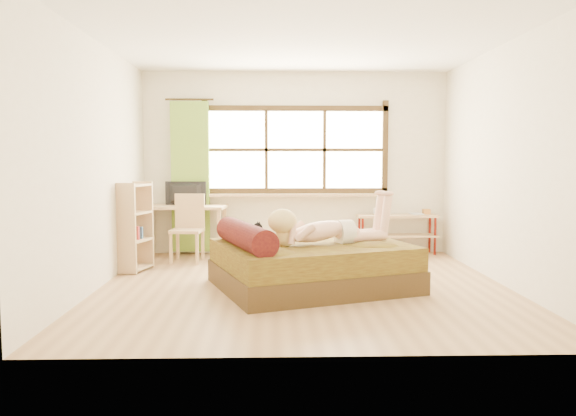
{
  "coord_description": "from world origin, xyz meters",
  "views": [
    {
      "loc": [
        -0.34,
        -6.15,
        1.41
      ],
      "look_at": [
        -0.17,
        0.2,
        0.86
      ],
      "focal_mm": 35.0,
      "sensor_mm": 36.0,
      "label": 1
    }
  ],
  "objects_px": {
    "kitten": "(247,231)",
    "desk": "(184,212)",
    "bed": "(308,264)",
    "chair": "(188,224)",
    "woman": "(327,217)",
    "pipe_shelf": "(398,225)",
    "bookshelf": "(135,226)"
  },
  "relations": [
    {
      "from": "kitten",
      "to": "desk",
      "type": "xyz_separation_m",
      "value": [
        -0.99,
        1.91,
        0.03
      ]
    },
    {
      "from": "pipe_shelf",
      "to": "desk",
      "type": "bearing_deg",
      "value": 178.92
    },
    {
      "from": "bed",
      "to": "bookshelf",
      "type": "relative_size",
      "value": 2.14
    },
    {
      "from": "woman",
      "to": "pipe_shelf",
      "type": "height_order",
      "value": "woman"
    },
    {
      "from": "pipe_shelf",
      "to": "bookshelf",
      "type": "height_order",
      "value": "bookshelf"
    },
    {
      "from": "desk",
      "to": "bookshelf",
      "type": "bearing_deg",
      "value": -108.8
    },
    {
      "from": "woman",
      "to": "kitten",
      "type": "bearing_deg",
      "value": 150.61
    },
    {
      "from": "bed",
      "to": "chair",
      "type": "height_order",
      "value": "chair"
    },
    {
      "from": "kitten",
      "to": "chair",
      "type": "bearing_deg",
      "value": 100.14
    },
    {
      "from": "desk",
      "to": "kitten",
      "type": "bearing_deg",
      "value": -57.37
    },
    {
      "from": "woman",
      "to": "chair",
      "type": "relative_size",
      "value": 1.49
    },
    {
      "from": "bed",
      "to": "desk",
      "type": "bearing_deg",
      "value": 109.77
    },
    {
      "from": "bookshelf",
      "to": "pipe_shelf",
      "type": "bearing_deg",
      "value": 32.72
    },
    {
      "from": "pipe_shelf",
      "to": "woman",
      "type": "bearing_deg",
      "value": -123.48
    },
    {
      "from": "pipe_shelf",
      "to": "chair",
      "type": "bearing_deg",
      "value": -174.17
    },
    {
      "from": "woman",
      "to": "pipe_shelf",
      "type": "distance_m",
      "value": 2.55
    },
    {
      "from": "pipe_shelf",
      "to": "kitten",
      "type": "bearing_deg",
      "value": -139.74
    },
    {
      "from": "bed",
      "to": "pipe_shelf",
      "type": "xyz_separation_m",
      "value": [
        1.47,
        2.15,
        0.17
      ]
    },
    {
      "from": "woman",
      "to": "pipe_shelf",
      "type": "relative_size",
      "value": 1.15
    },
    {
      "from": "desk",
      "to": "bookshelf",
      "type": "distance_m",
      "value": 1.14
    },
    {
      "from": "desk",
      "to": "pipe_shelf",
      "type": "xyz_separation_m",
      "value": [
        3.13,
        0.12,
        -0.21
      ]
    },
    {
      "from": "kitten",
      "to": "desk",
      "type": "relative_size",
      "value": 0.24
    },
    {
      "from": "kitten",
      "to": "woman",
      "type": "bearing_deg",
      "value": -29.39
    },
    {
      "from": "chair",
      "to": "pipe_shelf",
      "type": "relative_size",
      "value": 0.78
    },
    {
      "from": "bed",
      "to": "woman",
      "type": "relative_size",
      "value": 1.73
    },
    {
      "from": "woman",
      "to": "desk",
      "type": "bearing_deg",
      "value": 112.46
    },
    {
      "from": "pipe_shelf",
      "to": "bookshelf",
      "type": "xyz_separation_m",
      "value": [
        -3.6,
        -1.16,
        0.13
      ]
    },
    {
      "from": "bed",
      "to": "pipe_shelf",
      "type": "height_order",
      "value": "bed"
    },
    {
      "from": "bed",
      "to": "kitten",
      "type": "height_order",
      "value": "bed"
    },
    {
      "from": "bookshelf",
      "to": "woman",
      "type": "bearing_deg",
      "value": -8.91
    },
    {
      "from": "desk",
      "to": "chair",
      "type": "xyz_separation_m",
      "value": [
        0.11,
        -0.37,
        -0.13
      ]
    },
    {
      "from": "pipe_shelf",
      "to": "bookshelf",
      "type": "distance_m",
      "value": 3.78
    }
  ]
}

